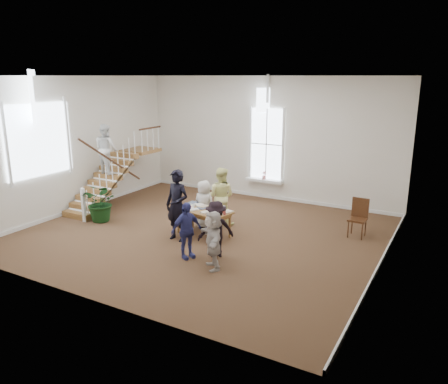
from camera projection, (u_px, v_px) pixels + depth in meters
The scene contains 12 objects.
ground at pixel (204, 233), 12.87m from camera, with size 10.00×10.00×0.00m, color #44261A.
room_shell at pixel (265, 188), 16.47m from camera, with size 10.49×10.00×10.00m.
staircase at pixel (108, 161), 15.13m from camera, with size 1.10×4.10×2.92m.
library_table at pixel (203, 212), 12.56m from camera, with size 1.75×1.07×0.83m.
police_officer at pixel (177, 205), 12.12m from camera, with size 0.74×0.48×2.02m, color black.
elderly_woman at pixel (204, 204), 13.20m from camera, with size 0.72×0.47×1.47m, color beige.
person_yellow at pixel (221, 196), 13.44m from camera, with size 0.88×0.68×1.81m, color #F4F198.
woman_cluster_a at pixel (186, 230), 10.96m from camera, with size 0.86×0.36×1.47m, color navy.
woman_cluster_b at pixel (216, 229), 11.06m from camera, with size 0.95×0.55×1.47m, color black.
woman_cluster_c at pixel (213, 240), 10.37m from camera, with size 1.33×0.42×1.44m, color beige.
floor_plant at pixel (102, 202), 13.79m from camera, with size 1.13×0.98×1.25m, color #103311.
side_chair at pixel (359, 215), 12.51m from camera, with size 0.50×0.50×1.11m.
Camera 1 is at (6.44, -10.29, 4.50)m, focal length 35.00 mm.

